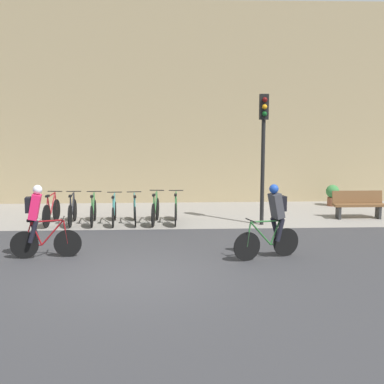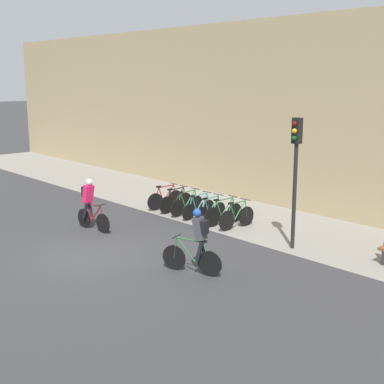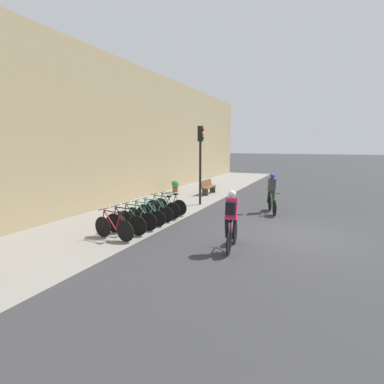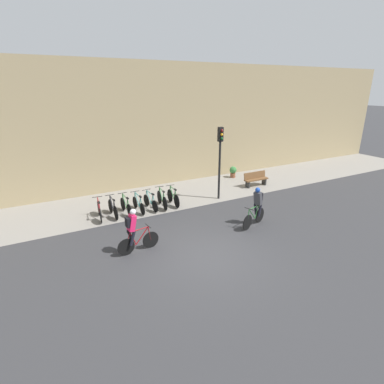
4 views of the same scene
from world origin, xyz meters
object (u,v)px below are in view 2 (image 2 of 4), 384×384
(cyclist_pink, at_px, (90,203))
(parked_bike_3, at_px, (199,208))
(cyclist_grey, at_px, (197,240))
(parked_bike_4, at_px, (211,211))
(parked_bike_1, at_px, (176,202))
(parked_bike_2, at_px, (187,205))
(traffic_light_pole, at_px, (296,160))
(parked_bike_0, at_px, (165,199))
(parked_bike_6, at_px, (237,217))
(parked_bike_5, at_px, (223,213))

(cyclist_pink, height_order, parked_bike_3, cyclist_pink)
(cyclist_grey, relative_size, parked_bike_4, 1.09)
(parked_bike_1, height_order, parked_bike_2, parked_bike_1)
(parked_bike_1, height_order, traffic_light_pole, traffic_light_pole)
(cyclist_grey, height_order, parked_bike_4, cyclist_grey)
(parked_bike_0, height_order, parked_bike_6, parked_bike_6)
(parked_bike_6, bearing_deg, cyclist_pink, -131.40)
(parked_bike_4, distance_m, traffic_light_pole, 4.58)
(parked_bike_3, relative_size, parked_bike_6, 1.01)
(parked_bike_2, distance_m, parked_bike_5, 1.92)
(traffic_light_pole, bearing_deg, parked_bike_4, 174.79)
(parked_bike_6, bearing_deg, cyclist_grey, -60.42)
(parked_bike_0, relative_size, traffic_light_pole, 0.42)
(parked_bike_0, distance_m, parked_bike_4, 2.56)
(parked_bike_6, distance_m, traffic_light_pole, 3.54)
(parked_bike_4, relative_size, parked_bike_6, 0.99)
(cyclist_pink, xyz_separation_m, traffic_light_pole, (5.97, 3.42, 1.79))
(parked_bike_5, bearing_deg, parked_bike_0, 179.99)
(cyclist_pink, height_order, parked_bike_4, cyclist_pink)
(cyclist_pink, bearing_deg, traffic_light_pole, 29.81)
(parked_bike_1, distance_m, parked_bike_2, 0.64)
(parked_bike_2, xyz_separation_m, parked_bike_6, (2.56, 0.00, 0.01))
(cyclist_pink, bearing_deg, cyclist_grey, -2.27)
(parked_bike_2, bearing_deg, parked_bike_6, 0.03)
(parked_bike_3, distance_m, parked_bike_5, 1.28)
(parked_bike_3, height_order, traffic_light_pole, traffic_light_pole)
(cyclist_grey, bearing_deg, traffic_light_pole, 84.24)
(cyclist_pink, bearing_deg, parked_bike_2, 78.43)
(parked_bike_4, height_order, parked_bike_5, parked_bike_5)
(parked_bike_2, relative_size, parked_bike_4, 1.03)
(parked_bike_2, height_order, parked_bike_4, parked_bike_2)
(parked_bike_3, bearing_deg, parked_bike_1, 179.89)
(parked_bike_5, height_order, parked_bike_6, parked_bike_5)
(traffic_light_pole, bearing_deg, parked_bike_5, 173.76)
(parked_bike_3, relative_size, traffic_light_pole, 0.42)
(parked_bike_2, xyz_separation_m, traffic_light_pole, (5.20, -0.36, 2.34))
(traffic_light_pole, bearing_deg, parked_bike_1, 176.48)
(parked_bike_5, bearing_deg, cyclist_grey, -53.96)
(parked_bike_1, distance_m, parked_bike_4, 1.92)
(cyclist_pink, distance_m, parked_bike_1, 3.82)
(parked_bike_2, bearing_deg, parked_bike_4, -0.02)
(parked_bike_3, bearing_deg, parked_bike_4, 0.07)
(parked_bike_5, bearing_deg, parked_bike_2, -179.98)
(parked_bike_0, xyz_separation_m, parked_bike_5, (3.20, -0.00, 0.01))
(parked_bike_0, height_order, parked_bike_1, parked_bike_0)
(parked_bike_4, distance_m, parked_bike_5, 0.64)
(parked_bike_1, height_order, parked_bike_4, parked_bike_1)
(parked_bike_1, bearing_deg, cyclist_grey, -36.18)
(traffic_light_pole, bearing_deg, parked_bike_0, 176.83)
(cyclist_pink, height_order, parked_bike_2, cyclist_pink)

